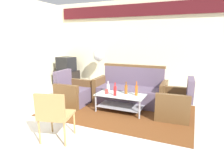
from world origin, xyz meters
The scene contains 16 objects.
ground_plane centered at (0.00, 0.00, 0.00)m, with size 14.00×14.00×0.00m, color beige.
wall_back centered at (0.00, 3.05, 1.48)m, with size 6.52×0.19×2.80m.
rug centered at (0.02, 0.92, 0.01)m, with size 3.27×2.05×0.01m, color brown.
couch centered at (0.09, 1.55, 0.32)m, with size 1.81×0.77×0.96m.
armchair_left centered at (-1.20, 0.87, 0.29)m, with size 0.71×0.77×0.85m.
armchair_right centered at (1.25, 1.04, 0.29)m, with size 0.74×0.80×0.85m.
coffee_table centered at (0.08, 0.91, 0.27)m, with size 1.10×0.60×0.40m.
bottle_brown centered at (0.17, 0.99, 0.52)m, with size 0.07×0.07×0.28m.
bottle_red centered at (0.00, 0.76, 0.52)m, with size 0.06×0.06×0.29m.
bottle_orange centered at (0.43, 0.95, 0.53)m, with size 0.06×0.06×0.32m.
bottle_clear centered at (-0.27, 0.97, 0.51)m, with size 0.07×0.07×0.26m.
cup centered at (-0.23, 0.82, 0.46)m, with size 0.08×0.08×0.10m, color red.
tv_stand centered at (-2.61, 2.55, 0.26)m, with size 0.80×0.50×0.52m, color black.
television centered at (-2.61, 2.55, 0.76)m, with size 0.68×0.56×0.48m.
pedestal_fan centered at (-1.34, 2.60, 1.01)m, with size 0.36×0.36×1.27m.
wicker_chair centered at (-0.42, -0.75, 0.49)m, with size 0.58×0.58×0.84m.
Camera 1 is at (1.55, -3.00, 1.64)m, focal length 30.86 mm.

